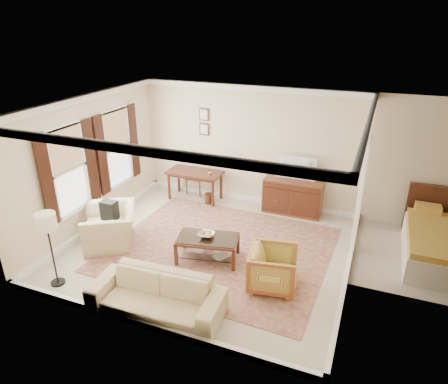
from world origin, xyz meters
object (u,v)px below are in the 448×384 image
Objects in this scene: club_armchair at (110,221)px; sofa at (156,290)px; coffee_table at (208,242)px; striped_armchair at (273,267)px; tv at (295,161)px; writing_desk at (195,176)px; sideboard at (293,196)px.

club_armchair reaches higher than sofa.
striped_armchair is (1.39, -0.37, 0.03)m from coffee_table.
tv is 0.43× the size of sofa.
writing_desk reaches higher than coffee_table.
writing_desk is 2.72m from club_armchair.
writing_desk is at bearing -176.54° from sideboard.
coffee_table is 1.44m from striped_armchair.
club_armchair is at bearing -175.24° from coffee_table.
tv is at bearing -3.32° from striped_armchair.
striped_armchair is 2.01m from sofa.
tv is at bearing 71.04° from sofa.
tv is 2.94m from coffee_table.
striped_armchair is (2.83, -2.83, -0.23)m from writing_desk.
sideboard is at bearing 3.46° from writing_desk.
sofa is at bearing -105.54° from sideboard.
writing_desk is at bearing 120.43° from coffee_table.
writing_desk is 1.50× the size of tv.
writing_desk is 2.86m from coffee_table.
coffee_table is 1.68m from sofa.
sofa reaches higher than striped_armchair.
sofa is at bearing -72.49° from writing_desk.
sideboard is at bearing -90.00° from tv.
tv is at bearing 3.00° from writing_desk.
sideboard is 1.08× the size of coffee_table.
tv reaches higher than sofa.
sofa is at bearing 120.65° from striped_armchair.
writing_desk is 1.17× the size of club_armchair.
club_armchair is at bearing 41.25° from tv.
sideboard is 4.45m from sofa.
club_armchair is (-3.15, -2.78, 0.09)m from sideboard.
sideboard reaches higher than striped_armchair.
coffee_table is 1.55× the size of striped_armchair.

